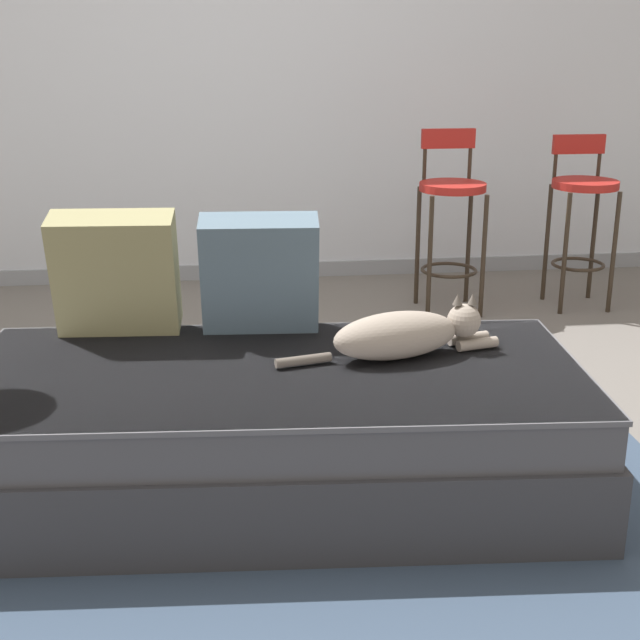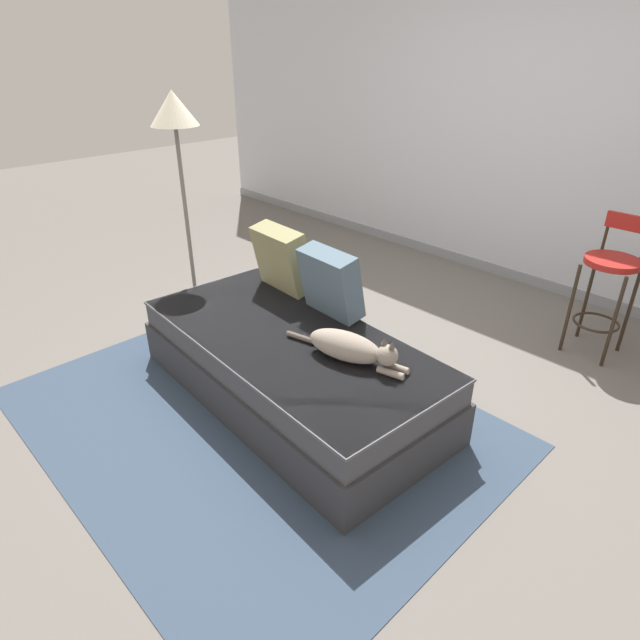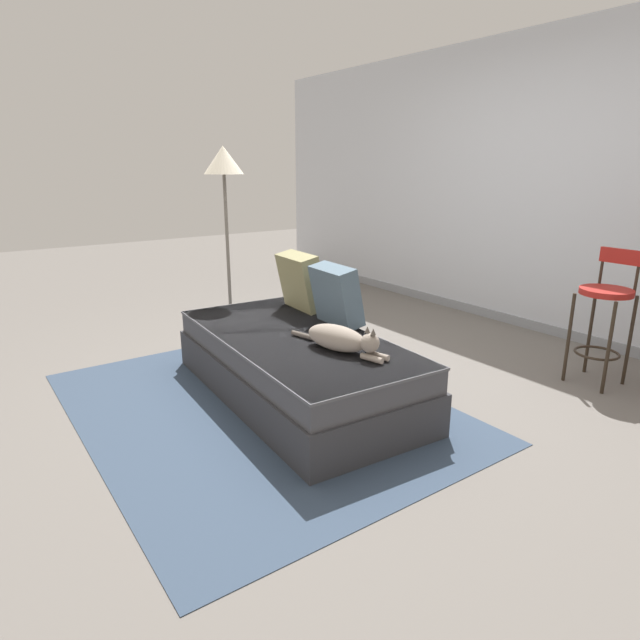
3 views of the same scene
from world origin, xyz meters
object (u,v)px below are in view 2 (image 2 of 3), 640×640
Objects in this scene: floor_lamp at (176,131)px; cat at (350,347)px; bar_stool_near_window at (609,277)px; throw_pillow_corner at (282,259)px; throw_pillow_middle at (331,283)px; couch at (290,366)px.

cat is at bearing -4.03° from floor_lamp.
floor_lamp reaches higher than cat.
bar_stool_near_window is at bearing 71.06° from cat.
throw_pillow_middle is at bearing -3.58° from throw_pillow_corner.
cat is 1.90m from bar_stool_near_window.
floor_lamp reaches higher than throw_pillow_middle.
bar_stool_near_window reaches higher than cat.
couch is 4.78× the size of throw_pillow_middle.
throw_pillow_middle is 0.56× the size of cat.
throw_pillow_corner is 1.04× the size of throw_pillow_middle.
throw_pillow_corner is at bearing 142.58° from couch.
bar_stool_near_window is at bearing 35.57° from floor_lamp.
throw_pillow_middle is 0.45× the size of bar_stool_near_window.
couch is 2.13× the size of bar_stool_near_window.
couch is 1.75m from floor_lamp.
throw_pillow_corner is 0.58× the size of cat.
bar_stool_near_window is at bearing 43.58° from throw_pillow_corner.
floor_lamp is at bearing -165.49° from throw_pillow_corner.
floor_lamp is (-0.80, -0.21, 0.73)m from throw_pillow_corner.
throw_pillow_corner reaches higher than cat.
throw_pillow_corner is at bearing 160.45° from cat.
floor_lamp is (-1.72, 0.12, 0.87)m from cat.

